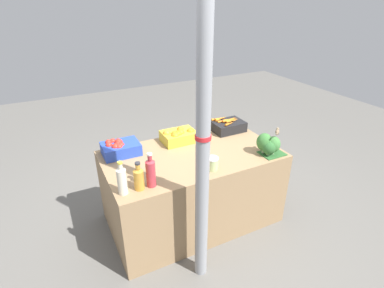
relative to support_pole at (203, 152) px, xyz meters
The scene contains 12 objects.
ground_plane 1.32m from the support_pole, 69.32° to the left, with size 10.00×10.00×0.00m, color #605E59.
market_table 1.02m from the support_pole, 69.32° to the left, with size 1.62×0.93×0.76m, color #937551.
support_pole is the anchor object (origin of this frame).
apple_crate 1.04m from the support_pole, 111.08° to the left, with size 0.33×0.25×0.14m.
orange_crate 1.00m from the support_pole, 75.89° to the left, with size 0.33×0.25×0.14m.
carrot_crate 1.28m from the support_pole, 48.41° to the left, with size 0.33×0.25×0.14m.
broccoli_pile 0.95m from the support_pole, 19.71° to the left, with size 0.25×0.21×0.20m.
juice_bottle_cloudy 0.64m from the support_pole, 148.10° to the left, with size 0.07×0.07×0.27m.
juice_bottle_amber 0.56m from the support_pole, 140.18° to the left, with size 0.08×0.08×0.23m.
juice_bottle_ruby 0.49m from the support_pole, 131.66° to the left, with size 0.07×0.07×0.28m.
pickle_jar 0.52m from the support_pole, 49.22° to the left, with size 0.10×0.10×0.11m.
sparrow_bird 0.97m from the support_pole, 17.00° to the left, with size 0.10×0.10×0.05m.
Camera 1 is at (-1.11, -2.19, 2.09)m, focal length 28.00 mm.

